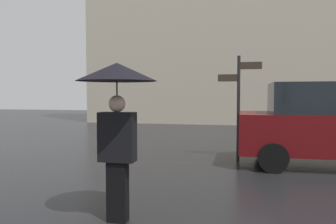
# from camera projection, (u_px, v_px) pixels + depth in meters

# --- Properties ---
(pedestrian_with_umbrella) EXTENTS (1.03, 1.03, 2.04)m
(pedestrian_with_umbrella) POSITION_uv_depth(u_px,v_px,m) (117.00, 96.00, 4.19)
(pedestrian_with_umbrella) COLOR black
(pedestrian_with_umbrella) RESTS_ON ground
(parked_car_left) EXTENTS (4.08, 2.00, 1.91)m
(parked_car_left) POSITION_uv_depth(u_px,v_px,m) (328.00, 124.00, 7.50)
(parked_car_left) COLOR #590C0F
(parked_car_left) RESTS_ON ground
(street_signpost) EXTENTS (1.08, 0.08, 2.61)m
(street_signpost) POSITION_uv_depth(u_px,v_px,m) (239.00, 96.00, 8.32)
(street_signpost) COLOR black
(street_signpost) RESTS_ON ground
(building_block) EXTENTS (18.95, 3.19, 13.62)m
(building_block) POSITION_uv_depth(u_px,v_px,m) (254.00, 3.00, 18.60)
(building_block) COLOR #B2A893
(building_block) RESTS_ON ground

